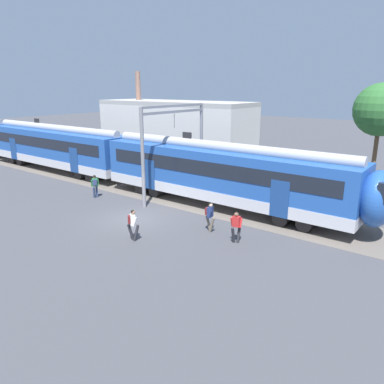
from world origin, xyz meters
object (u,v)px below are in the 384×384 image
(pedestrian_navy, at_px, (210,214))
(pedestrian_red, at_px, (236,224))
(pedestrian_white, at_px, (133,222))
(pedestrian_green, at_px, (95,184))
(commuter_train, at_px, (60,147))

(pedestrian_navy, relative_size, pedestrian_red, 1.00)
(pedestrian_white, height_order, pedestrian_red, same)
(pedestrian_green, height_order, pedestrian_white, same)
(pedestrian_white, relative_size, pedestrian_red, 1.00)
(pedestrian_green, distance_m, pedestrian_red, 12.24)
(pedestrian_green, bearing_deg, pedestrian_red, -3.73)
(commuter_train, distance_m, pedestrian_green, 10.42)
(pedestrian_green, relative_size, pedestrian_white, 1.00)
(pedestrian_green, distance_m, pedestrian_navy, 10.29)
(pedestrian_red, bearing_deg, pedestrian_navy, 168.26)
(pedestrian_navy, height_order, pedestrian_red, same)
(pedestrian_red, bearing_deg, commuter_train, 168.27)
(commuter_train, distance_m, pedestrian_white, 19.08)
(commuter_train, bearing_deg, pedestrian_navy, -11.73)
(commuter_train, xyz_separation_m, pedestrian_white, (17.47, -7.57, -1.26))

